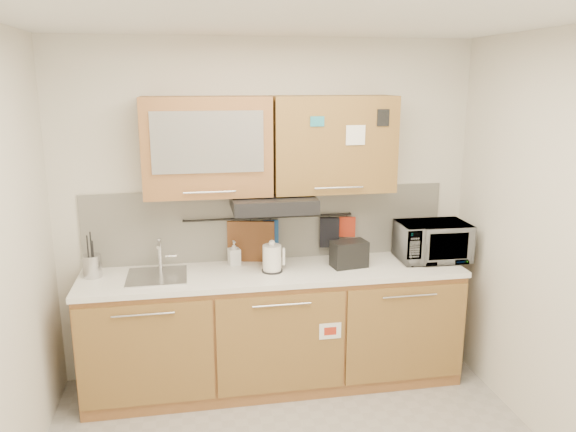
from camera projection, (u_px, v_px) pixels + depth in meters
name	position (u px, v px, depth m)	size (l,w,h in m)	color
ceiling	(312.00, 12.00, 2.61)	(3.20, 3.20, 0.00)	white
wall_back	(268.00, 211.00, 4.35)	(3.20, 3.20, 0.00)	silver
base_cabinet	(275.00, 334.00, 4.27)	(2.80, 0.64, 0.88)	#A06339
countertop	(275.00, 273.00, 4.15)	(2.82, 0.62, 0.04)	white
backsplash	(268.00, 224.00, 4.37)	(2.80, 0.02, 0.56)	silver
upper_cabinets	(270.00, 145.00, 4.06)	(1.82, 0.37, 0.70)	#A06339
range_hood	(273.00, 203.00, 4.09)	(0.60, 0.46, 0.10)	black
sink	(157.00, 276.00, 4.02)	(0.42, 0.40, 0.26)	silver
utensil_rail	(269.00, 217.00, 4.32)	(0.02, 0.02, 1.30)	black
utensil_crock	(92.00, 266.00, 3.99)	(0.14, 0.14, 0.33)	#BAB9BE
kettle	(272.00, 259.00, 4.10)	(0.17, 0.15, 0.24)	white
toaster	(349.00, 254.00, 4.21)	(0.28, 0.19, 0.20)	black
microwave	(432.00, 241.00, 4.36)	(0.53, 0.36, 0.30)	#999999
soap_bottle	(234.00, 253.00, 4.25)	(0.08, 0.09, 0.19)	#999999
cutting_board	(251.00, 249.00, 4.34)	(0.36, 0.03, 0.45)	brown
oven_mitt	(271.00, 233.00, 4.33)	(0.12, 0.03, 0.20)	#1E4A8B
dark_pouch	(329.00, 232.00, 4.42)	(0.15, 0.04, 0.24)	black
pot_holder	(347.00, 227.00, 4.43)	(0.13, 0.02, 0.16)	#AE2C17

